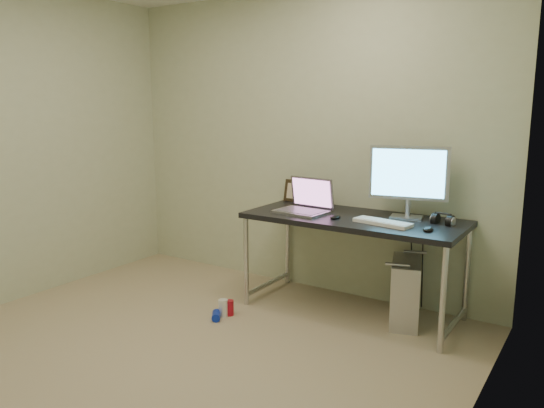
{
  "coord_description": "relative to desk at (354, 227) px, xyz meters",
  "views": [
    {
      "loc": [
        2.25,
        -2.17,
        1.58
      ],
      "look_at": [
        0.16,
        1.05,
        0.85
      ],
      "focal_mm": 35.0,
      "sensor_mm": 36.0,
      "label": 1
    }
  ],
  "objects": [
    {
      "name": "picture_frame",
      "position": [
        -0.66,
        0.29,
        0.17
      ],
      "size": [
        0.24,
        0.07,
        0.19
      ],
      "primitive_type": "cube",
      "rotation": [
        -0.21,
        0.0,
        0.02
      ],
      "color": "black",
      "rests_on": "desk"
    },
    {
      "name": "tower_computer",
      "position": [
        0.41,
        0.03,
        -0.44
      ],
      "size": [
        0.33,
        0.49,
        0.5
      ],
      "rotation": [
        0.0,
        0.0,
        0.32
      ],
      "color": "silver",
      "rests_on": "ground"
    },
    {
      "name": "floor",
      "position": [
        -0.66,
        -1.4,
        -0.67
      ],
      "size": [
        3.5,
        3.5,
        0.0
      ],
      "primitive_type": "plane",
      "color": "tan",
      "rests_on": "ground"
    },
    {
      "name": "keyboard",
      "position": [
        0.27,
        -0.12,
        0.09
      ],
      "size": [
        0.43,
        0.2,
        0.02
      ],
      "primitive_type": "cube",
      "rotation": [
        0.0,
        0.0,
        -0.17
      ],
      "color": "white",
      "rests_on": "desk"
    },
    {
      "name": "webcam",
      "position": [
        -0.35,
        0.24,
        0.17
      ],
      "size": [
        0.05,
        0.05,
        0.13
      ],
      "rotation": [
        0.0,
        0.0,
        0.34
      ],
      "color": "silver",
      "rests_on": "desk"
    },
    {
      "name": "cable_b",
      "position": [
        0.45,
        0.28,
        -0.29
      ],
      "size": [
        0.02,
        0.11,
        0.71
      ],
      "primitive_type": "cylinder",
      "rotation": [
        0.14,
        0.0,
        0.09
      ],
      "color": "black",
      "rests_on": "ground"
    },
    {
      "name": "monitor",
      "position": [
        0.35,
        0.16,
        0.39
      ],
      "size": [
        0.56,
        0.21,
        0.53
      ],
      "rotation": [
        0.0,
        0.0,
        0.21
      ],
      "color": "silver",
      "rests_on": "desk"
    },
    {
      "name": "can_red",
      "position": [
        -0.75,
        -0.56,
        -0.61
      ],
      "size": [
        0.08,
        0.08,
        0.12
      ],
      "primitive_type": "cylinder",
      "rotation": [
        0.0,
        0.0,
        0.34
      ],
      "color": "#AD0F20",
      "rests_on": "ground"
    },
    {
      "name": "laptop",
      "position": [
        -0.39,
        -0.05,
        0.14
      ],
      "size": [
        0.4,
        0.34,
        0.26
      ],
      "rotation": [
        0.0,
        0.0,
        -0.08
      ],
      "color": "silver",
      "rests_on": "desk"
    },
    {
      "name": "mouse_right",
      "position": [
        0.6,
        -0.15,
        0.1
      ],
      "size": [
        0.07,
        0.11,
        0.04
      ],
      "primitive_type": "ellipsoid",
      "rotation": [
        0.0,
        0.0,
        0.04
      ],
      "color": "black",
      "rests_on": "desk"
    },
    {
      "name": "cable_a",
      "position": [
        0.36,
        0.3,
        -0.27
      ],
      "size": [
        0.01,
        0.16,
        0.69
      ],
      "primitive_type": "cylinder",
      "rotation": [
        0.21,
        0.0,
        0.0
      ],
      "color": "black",
      "rests_on": "ground"
    },
    {
      "name": "can_blue",
      "position": [
        -0.78,
        -0.69,
        -0.64
      ],
      "size": [
        0.12,
        0.13,
        0.06
      ],
      "primitive_type": "cylinder",
      "rotation": [
        1.57,
        0.0,
        0.64
      ],
      "color": "#102ABF",
      "rests_on": "ground"
    },
    {
      "name": "desk",
      "position": [
        0.0,
        0.0,
        0.0
      ],
      "size": [
        1.61,
        0.71,
        0.75
      ],
      "color": "black",
      "rests_on": "ground"
    },
    {
      "name": "headphones",
      "position": [
        0.62,
        0.11,
        0.1
      ],
      "size": [
        0.16,
        0.1,
        0.1
      ],
      "rotation": [
        0.0,
        0.0,
        -0.17
      ],
      "color": "black",
      "rests_on": "desk"
    },
    {
      "name": "wall_back",
      "position": [
        -0.66,
        0.35,
        0.58
      ],
      "size": [
        3.5,
        0.02,
        2.5
      ],
      "primitive_type": "cube",
      "color": "beige",
      "rests_on": "ground"
    },
    {
      "name": "can_white",
      "position": [
        -0.77,
        -0.61,
        -0.61
      ],
      "size": [
        0.1,
        0.1,
        0.13
      ],
      "primitive_type": "cylinder",
      "rotation": [
        0.0,
        0.0,
        -0.47
      ],
      "color": "white",
      "rests_on": "ground"
    },
    {
      "name": "mouse_left",
      "position": [
        -0.09,
        -0.13,
        0.09
      ],
      "size": [
        0.07,
        0.11,
        0.03
      ],
      "primitive_type": "ellipsoid",
      "rotation": [
        0.0,
        0.0,
        -0.09
      ],
      "color": "black",
      "rests_on": "desk"
    },
    {
      "name": "wall_right",
      "position": [
        1.09,
        -1.4,
        0.58
      ],
      "size": [
        0.02,
        3.5,
        2.5
      ],
      "primitive_type": "cube",
      "color": "beige",
      "rests_on": "ground"
    }
  ]
}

